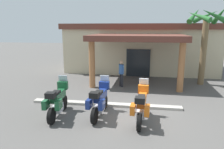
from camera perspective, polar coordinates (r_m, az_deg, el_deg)
name	(u,v)px	position (r m, az deg, el deg)	size (l,w,h in m)	color
ground_plane	(133,114)	(9.43, 5.69, -10.57)	(80.00, 80.00, 0.00)	#514F4C
motel_building	(140,47)	(18.77, 7.67, 7.52)	(12.71, 10.15, 4.00)	beige
motorcycle_green	(57,101)	(9.19, -14.62, -6.90)	(0.73, 2.21, 1.61)	black
motorcycle_blue	(100,101)	(8.92, -3.40, -7.09)	(0.73, 2.21, 1.61)	black
motorcycle_orange	(141,106)	(8.45, 8.01, -8.36)	(0.73, 2.21, 1.61)	black
pedestrian	(121,72)	(13.25, 2.56, 0.79)	(0.35, 0.45, 1.69)	black
palm_tree_near_portico	(205,30)	(14.77, 24.00, 10.98)	(2.37, 2.47, 5.05)	brown
curb_strip	(105,104)	(10.30, -1.90, -8.09)	(7.27, 0.36, 0.12)	#ADA89E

